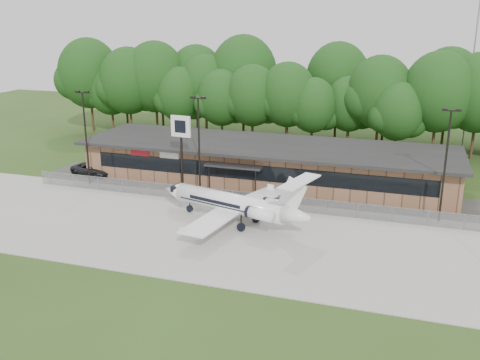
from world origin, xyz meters
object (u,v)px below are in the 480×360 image
(business_jet, at_px, (235,205))
(pole_sign, at_px, (181,135))
(suv, at_px, (93,169))
(terminal, at_px, (267,162))

(business_jet, distance_m, pole_sign, 11.11)
(business_jet, distance_m, suv, 22.62)
(business_jet, bearing_deg, pole_sign, 156.17)
(terminal, relative_size, suv, 7.82)
(business_jet, height_order, pole_sign, pole_sign)
(terminal, xyz_separation_m, suv, (-19.67, -4.17, -1.45))
(terminal, bearing_deg, suv, -168.04)
(terminal, xyz_separation_m, business_jet, (0.85, -13.61, -0.30))
(suv, distance_m, pole_sign, 14.09)
(business_jet, bearing_deg, terminal, 109.02)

